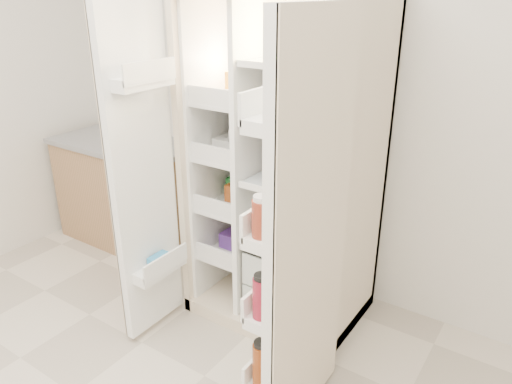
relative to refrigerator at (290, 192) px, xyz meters
The scene contains 5 objects.
wall_back 0.70m from the refrigerator, 94.13° to the left, with size 4.00×0.02×2.70m, color silver.
refrigerator is the anchor object (origin of this frame).
freezer_door 0.81m from the refrigerator, 130.47° to the right, with size 0.15×0.40×1.72m.
fridge_door 0.84m from the refrigerator, 56.03° to the right, with size 0.17×0.58×1.72m.
kitchen_counter 1.46m from the refrigerator, behind, with size 1.08×0.58×0.79m.
Camera 1 is at (1.27, -0.53, 1.79)m, focal length 34.00 mm.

